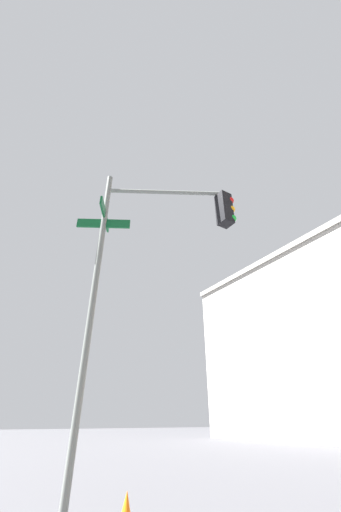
% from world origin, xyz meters
% --- Properties ---
extents(traffic_signal_near, '(1.86, 2.99, 6.06)m').
position_xyz_m(traffic_signal_near, '(-6.41, -6.27, 4.30)').
color(traffic_signal_near, slate).
rests_on(traffic_signal_near, ground_plane).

